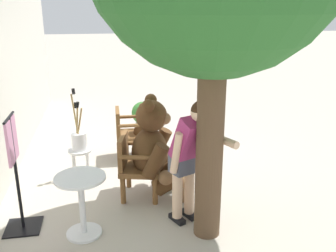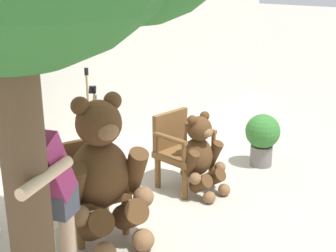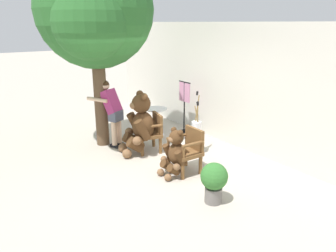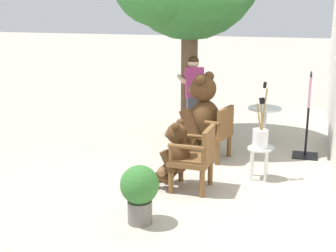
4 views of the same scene
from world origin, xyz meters
The scene contains 11 objects.
ground_plane centered at (0.00, 0.00, 0.00)m, with size 60.00×60.00×0.00m, color #B2A899.
wooden_chair_left centered at (-0.65, 0.54, 0.46)m, with size 0.67×0.64×0.86m.
wooden_chair_right centered at (0.67, 0.54, 0.46)m, with size 0.57×0.53×0.86m.
teddy_bear_large centered at (-0.68, 0.29, 0.68)m, with size 0.86×0.86×1.38m.
teddy_bear_small centered at (0.67, 0.25, 0.45)m, with size 0.56×0.53×0.93m.
person_visitor centered at (-1.45, 0.00, 0.91)m, with size 0.69×0.68×1.54m.
white_stool centered at (0.02, 1.31, 0.36)m, with size 0.34×0.34×0.46m.
brush_bucket centered at (0.02, 1.31, 0.63)m, with size 0.22×0.22×0.93m.
round_side_table centered at (-1.47, 1.22, 0.45)m, with size 0.56×0.56×0.72m.
potted_plant centered at (1.82, 0.17, 0.40)m, with size 0.44×0.44×0.68m.
clothing_display_stand centered at (-1.22, 1.93, 0.72)m, with size 0.44×0.40×1.36m.
Camera 4 is at (6.39, 1.88, 2.41)m, focal length 50.00 mm.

